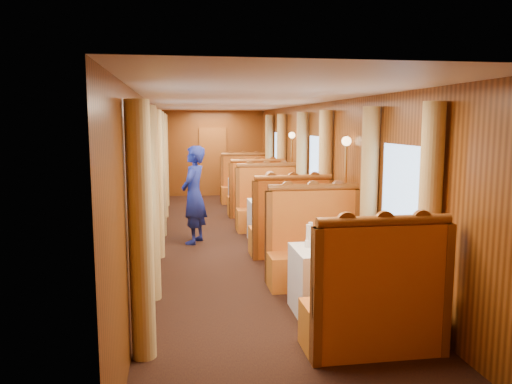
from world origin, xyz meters
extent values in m
cube|color=brown|center=(0.00, 5.97, 1.00)|extent=(0.80, 0.04, 2.00)
cube|color=white|center=(0.75, -3.50, 0.38)|extent=(1.05, 0.72, 0.75)
cube|color=#AF3B13|center=(0.75, -4.45, 0.23)|extent=(1.30, 0.55, 0.45)
cube|color=#AF3B13|center=(0.75, -4.67, 0.85)|extent=(1.30, 0.12, 0.80)
cylinder|color=brown|center=(0.75, -4.67, 1.29)|extent=(1.23, 0.10, 0.10)
cube|color=#AF3B13|center=(0.75, -2.55, 0.23)|extent=(1.30, 0.55, 0.45)
cube|color=#AF3B13|center=(0.75, -2.33, 0.85)|extent=(1.30, 0.12, 0.80)
cylinder|color=brown|center=(0.75, -2.33, 1.29)|extent=(1.23, 0.10, 0.10)
cube|color=white|center=(0.75, 0.00, 0.38)|extent=(1.05, 0.72, 0.75)
cube|color=#AF3B13|center=(0.75, -0.95, 0.23)|extent=(1.30, 0.55, 0.45)
cube|color=#AF3B13|center=(0.75, -1.17, 0.85)|extent=(1.30, 0.12, 0.80)
cylinder|color=brown|center=(0.75, -1.17, 1.29)|extent=(1.23, 0.10, 0.10)
cube|color=#AF3B13|center=(0.75, 0.95, 0.23)|extent=(1.30, 0.55, 0.45)
cube|color=#AF3B13|center=(0.75, 1.17, 0.85)|extent=(1.30, 0.12, 0.80)
cylinder|color=brown|center=(0.75, 1.17, 1.29)|extent=(1.23, 0.10, 0.10)
cube|color=white|center=(0.75, 3.50, 0.38)|extent=(1.05, 0.72, 0.75)
cube|color=#AF3B13|center=(0.75, 2.55, 0.23)|extent=(1.30, 0.55, 0.45)
cube|color=#AF3B13|center=(0.75, 2.33, 0.85)|extent=(1.30, 0.12, 0.80)
cylinder|color=brown|center=(0.75, 2.33, 1.29)|extent=(1.23, 0.10, 0.10)
cube|color=#AF3B13|center=(0.75, 4.45, 0.23)|extent=(1.30, 0.55, 0.45)
cube|color=#AF3B13|center=(0.75, 4.67, 0.85)|extent=(1.30, 0.12, 0.80)
cylinder|color=brown|center=(0.75, 4.67, 1.29)|extent=(1.23, 0.10, 0.10)
cube|color=silver|center=(0.66, -3.55, 0.76)|extent=(0.41, 0.36, 0.01)
cylinder|color=white|center=(1.08, -3.61, 0.76)|extent=(0.22, 0.22, 0.01)
cylinder|color=white|center=(0.40, -3.42, 0.79)|extent=(0.08, 0.08, 0.08)
cylinder|color=white|center=(0.40, -3.42, 0.92)|extent=(0.05, 0.05, 0.18)
cylinder|color=white|center=(0.45, -3.30, 0.79)|extent=(0.08, 0.08, 0.08)
cylinder|color=white|center=(0.45, -3.30, 0.92)|extent=(0.05, 0.05, 0.18)
cylinder|color=silver|center=(0.78, 0.03, 0.82)|extent=(0.06, 0.06, 0.14)
cylinder|color=silver|center=(0.71, 3.48, 0.82)|extent=(0.06, 0.06, 0.14)
cylinder|color=tan|center=(-1.38, -4.28, 1.18)|extent=(0.22, 0.22, 2.35)
cylinder|color=tan|center=(-1.38, -2.72, 1.18)|extent=(0.22, 0.22, 2.35)
cylinder|color=tan|center=(1.38, -4.28, 1.18)|extent=(0.22, 0.22, 2.35)
cylinder|color=tan|center=(1.38, -2.72, 1.18)|extent=(0.22, 0.22, 2.35)
cylinder|color=tan|center=(-1.38, -0.78, 1.18)|extent=(0.22, 0.22, 2.35)
cylinder|color=tan|center=(-1.38, 0.78, 1.18)|extent=(0.22, 0.22, 2.35)
cylinder|color=tan|center=(1.38, -0.78, 1.18)|extent=(0.22, 0.22, 2.35)
cylinder|color=tan|center=(1.38, 0.78, 1.18)|extent=(0.22, 0.22, 2.35)
cylinder|color=tan|center=(-1.38, 2.72, 1.18)|extent=(0.22, 0.22, 2.35)
cylinder|color=tan|center=(-1.38, 4.28, 1.18)|extent=(0.22, 0.22, 2.35)
cylinder|color=tan|center=(1.38, 2.72, 1.18)|extent=(0.22, 0.22, 2.35)
cylinder|color=tan|center=(1.38, 4.28, 1.18)|extent=(0.22, 0.22, 2.35)
cylinder|color=#BF8C3F|center=(-1.40, -1.75, 0.93)|extent=(0.04, 0.04, 1.85)
sphere|color=#FFD18C|center=(-1.40, -1.75, 1.88)|extent=(0.14, 0.14, 0.14)
cylinder|color=#BF8C3F|center=(1.40, -1.75, 0.93)|extent=(0.04, 0.04, 1.85)
sphere|color=#FFD18C|center=(1.40, -1.75, 1.88)|extent=(0.14, 0.14, 0.14)
cylinder|color=#BF8C3F|center=(-1.40, 1.75, 0.93)|extent=(0.04, 0.04, 1.85)
sphere|color=#FFD18C|center=(-1.40, 1.75, 1.88)|extent=(0.14, 0.14, 0.14)
cylinder|color=#BF8C3F|center=(1.40, 1.75, 0.93)|extent=(0.04, 0.04, 1.85)
sphere|color=#FFD18C|center=(1.40, 1.75, 1.88)|extent=(0.14, 0.14, 0.14)
imported|color=navy|center=(-0.76, 0.08, 0.87)|extent=(0.63, 0.75, 1.75)
cube|color=beige|center=(0.75, 0.82, 0.75)|extent=(0.40, 0.24, 0.55)
sphere|color=tan|center=(0.75, 0.82, 1.11)|extent=(0.20, 0.20, 0.20)
cube|color=beige|center=(0.75, 0.65, 0.52)|extent=(0.36, 0.30, 0.14)
camera|label=1|loc=(-1.04, -8.74, 2.15)|focal=35.00mm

